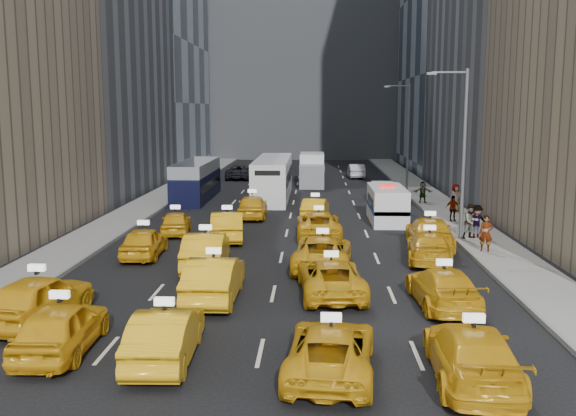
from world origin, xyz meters
name	(u,v)px	position (x,y,z in m)	size (l,w,h in m)	color
ground	(270,310)	(0.00, 0.00, 0.00)	(160.00, 160.00, 0.00)	black
sidewalk_west	(152,202)	(-10.50, 25.00, 0.07)	(3.00, 90.00, 0.15)	gray
sidewalk_east	(437,204)	(10.50, 25.00, 0.07)	(3.00, 90.00, 0.15)	gray
curb_west	(171,202)	(-9.05, 25.00, 0.09)	(0.15, 90.00, 0.18)	slate
curb_east	(417,204)	(9.05, 25.00, 0.09)	(0.15, 90.00, 0.18)	slate
building_backdrop	(304,15)	(0.00, 72.00, 20.00)	(30.00, 12.00, 40.00)	slate
streetlight_near	(462,149)	(9.18, 12.00, 4.92)	(2.15, 0.22, 9.00)	#595B60
streetlight_far	(407,134)	(9.18, 32.00, 4.92)	(2.15, 0.22, 9.00)	#595B60
taxi_0	(61,327)	(-5.72, -4.20, 0.76)	(1.79, 4.45, 1.52)	orange
taxi_1	(165,335)	(-2.59, -4.65, 0.74)	(1.58, 4.52, 1.49)	orange
taxi_2	(331,350)	(2.00, -5.40, 0.67)	(2.23, 4.84, 1.35)	orange
taxi_3	(472,354)	(5.63, -5.70, 0.74)	(2.07, 5.10, 1.48)	orange
taxi_4	(39,298)	(-7.51, -1.60, 0.81)	(1.92, 4.78, 1.63)	orange
taxi_5	(214,278)	(-2.12, 1.12, 0.82)	(1.73, 4.97, 1.64)	orange
taxi_6	(331,277)	(2.19, 1.87, 0.69)	(2.30, 4.98, 1.38)	orange
taxi_7	(443,287)	(6.14, 0.63, 0.70)	(1.96, 4.83, 1.40)	orange
taxi_8	(144,242)	(-6.51, 7.83, 0.72)	(1.70, 4.24, 1.44)	orange
taxi_9	(206,250)	(-3.20, 5.72, 0.82)	(1.73, 4.97, 1.64)	orange
taxi_10	(322,252)	(1.92, 5.99, 0.73)	(2.43, 5.28, 1.47)	orange
taxi_11	(429,247)	(6.83, 7.43, 0.69)	(1.94, 4.77, 1.38)	orange
taxi_12	(176,223)	(-6.19, 13.41, 0.66)	(1.57, 3.90, 1.33)	orange
taxi_13	(227,226)	(-3.09, 11.91, 0.78)	(1.65, 4.74, 1.56)	orange
taxi_14	(319,224)	(1.80, 12.92, 0.71)	(2.36, 5.12, 1.42)	orange
taxi_15	(430,233)	(7.36, 10.26, 0.79)	(2.20, 5.42, 1.57)	orange
taxi_16	(252,206)	(-2.42, 18.94, 0.77)	(1.81, 4.51, 1.54)	orange
taxi_17	(315,209)	(1.61, 18.72, 0.67)	(1.42, 4.08, 1.34)	orange
nypd_van	(387,205)	(6.07, 17.85, 1.06)	(2.55, 5.59, 2.33)	silver
double_decker	(197,181)	(-7.56, 27.36, 1.44)	(3.36, 10.18, 2.91)	black
city_bus	(273,178)	(-1.68, 28.26, 1.55)	(2.94, 12.21, 3.13)	silver
box_truck	(312,170)	(1.33, 36.73, 1.41)	(2.34, 6.37, 2.89)	silver
misc_car_0	(382,190)	(6.73, 27.50, 0.76)	(1.61, 4.60, 1.52)	#A6A8AE
misc_car_1	(239,172)	(-5.92, 41.82, 0.72)	(2.38, 5.17, 1.44)	black
misc_car_2	(314,167)	(1.58, 46.52, 0.78)	(2.18, 5.37, 1.56)	slate
misc_car_3	(270,169)	(-3.04, 44.08, 0.82)	(1.94, 4.82, 1.64)	black
misc_car_4	(356,171)	(5.80, 43.35, 0.71)	(1.50, 4.30, 1.42)	#B2B3BA
pedestrian_0	(486,233)	(9.84, 9.09, 1.03)	(0.64, 0.42, 1.76)	gray
pedestrian_1	(471,222)	(9.86, 12.16, 1.06)	(0.89, 0.49, 1.83)	gray
pedestrian_2	(477,221)	(10.23, 12.43, 1.03)	(1.14, 0.47, 1.76)	gray
pedestrian_3	(453,208)	(10.02, 17.47, 0.94)	(0.92, 0.42, 1.58)	gray
pedestrian_4	(455,198)	(11.00, 21.26, 1.08)	(0.91, 0.50, 1.86)	gray
pedestrian_5	(423,192)	(9.51, 25.28, 0.93)	(1.44, 0.41, 1.55)	gray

